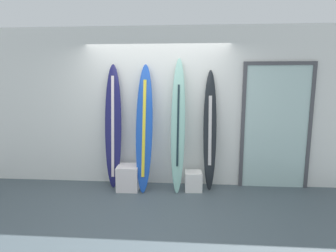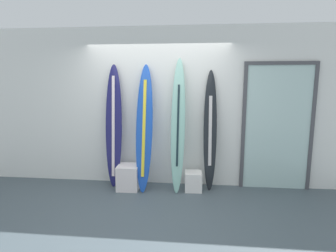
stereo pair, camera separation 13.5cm
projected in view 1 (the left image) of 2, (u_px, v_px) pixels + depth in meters
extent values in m
cube|color=#455158|center=(149.00, 215.00, 3.96)|extent=(8.00, 8.00, 0.04)
cube|color=white|center=(158.00, 107.00, 5.00)|extent=(7.20, 0.20, 2.80)
ellipsoid|color=navy|center=(113.00, 127.00, 4.83)|extent=(0.30, 0.29, 2.16)
cube|color=white|center=(113.00, 127.00, 4.80)|extent=(0.05, 0.19, 1.75)
ellipsoid|color=blue|center=(144.00, 128.00, 4.69)|extent=(0.30, 0.50, 2.16)
cube|color=yellow|center=(144.00, 128.00, 4.65)|extent=(0.06, 0.33, 1.61)
ellipsoid|color=#8AC4B5|center=(178.00, 125.00, 4.66)|extent=(0.26, 0.49, 2.26)
cube|color=#15272D|center=(178.00, 125.00, 4.63)|extent=(0.04, 0.26, 1.35)
cone|color=black|center=(177.00, 181.00, 4.69)|extent=(0.07, 0.09, 0.11)
ellipsoid|color=black|center=(210.00, 131.00, 4.74)|extent=(0.23, 0.28, 2.06)
cube|color=silver|center=(210.00, 131.00, 4.71)|extent=(0.06, 0.14, 1.18)
cone|color=black|center=(209.00, 179.00, 4.82)|extent=(0.07, 0.08, 0.11)
cube|color=white|center=(128.00, 178.00, 4.80)|extent=(0.37, 0.37, 0.43)
cube|color=white|center=(193.00, 181.00, 4.77)|extent=(0.30, 0.30, 0.33)
cube|color=silver|center=(276.00, 128.00, 4.78)|extent=(1.07, 0.02, 2.13)
cube|color=#47474C|center=(243.00, 127.00, 4.83)|extent=(0.06, 0.06, 2.13)
cube|color=#47474C|center=(310.00, 128.00, 4.74)|extent=(0.06, 0.06, 2.13)
cube|color=#47474C|center=(280.00, 63.00, 4.60)|extent=(1.19, 0.06, 0.06)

